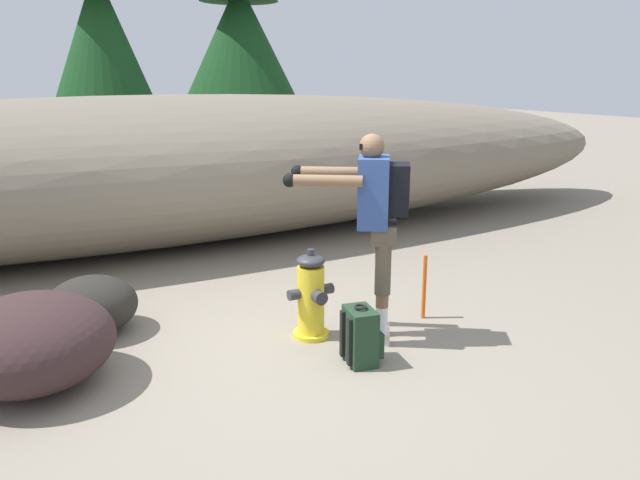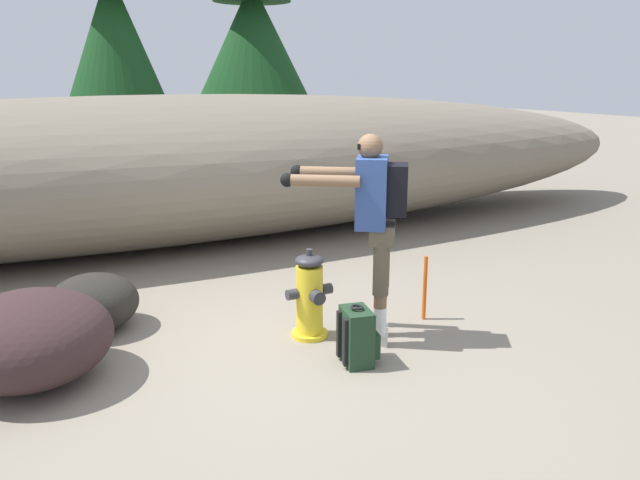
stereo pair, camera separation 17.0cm
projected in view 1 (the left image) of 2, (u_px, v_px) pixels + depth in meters
The scene contains 10 objects.
ground_plane at pixel (289, 352), 5.07m from camera, with size 56.00×56.00×0.04m, color gray.
dirt_embankment at pixel (161, 170), 8.12m from camera, with size 15.76×3.20×1.92m, color #756B5B.
fire_hydrant at pixel (311, 297), 5.23m from camera, with size 0.41×0.36×0.77m.
utility_worker at pixel (374, 212), 4.99m from camera, with size 1.02×0.87×1.72m.
spare_backpack at pixel (361, 336), 4.79m from camera, with size 0.32×0.33×0.47m.
boulder_large at pixel (31, 342), 4.40m from camera, with size 1.16×1.16×0.67m, color #342324.
boulder_mid at pixel (92, 305), 5.35m from camera, with size 0.79×0.77×0.49m, color #272420.
pine_tree_left at pixel (99, 17), 10.44m from camera, with size 1.96×1.96×5.60m.
pine_tree_center at pixel (239, 20), 12.82m from camera, with size 2.49×2.49×5.69m.
survey_stake at pixel (424, 287), 5.65m from camera, with size 0.04×0.04×0.60m, color #E55914.
Camera 1 is at (-1.97, -4.23, 2.17)m, focal length 34.93 mm.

